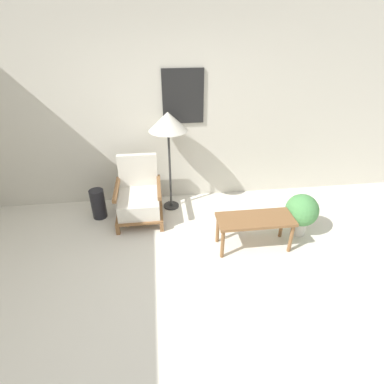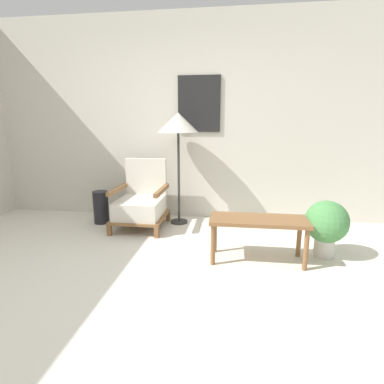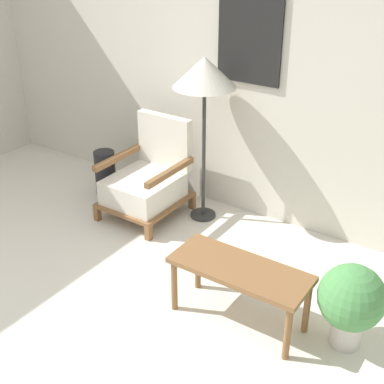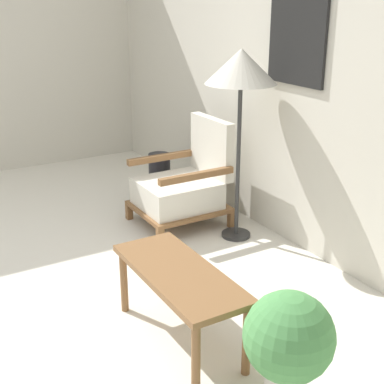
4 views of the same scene
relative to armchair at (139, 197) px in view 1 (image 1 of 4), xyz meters
The scene contains 7 objects.
ground_plane 1.81m from the armchair, 76.02° to the right, with size 14.00×14.00×0.00m, color silver.
wall_back 1.24m from the armchair, 51.96° to the left, with size 8.00×0.09×2.70m.
armchair is the anchor object (origin of this frame).
floor_lamp 1.07m from the armchair, 25.33° to the left, with size 0.52×0.52×1.43m.
coffee_table 1.62m from the armchair, 30.39° to the right, with size 0.91×0.37×0.43m.
vase 0.59m from the armchair, behind, with size 0.20×0.20×0.43m, color black.
potted_plant 2.16m from the armchair, 17.07° to the right, with size 0.41×0.41×0.57m.
Camera 1 is at (-0.13, -1.87, 2.47)m, focal length 28.00 mm.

